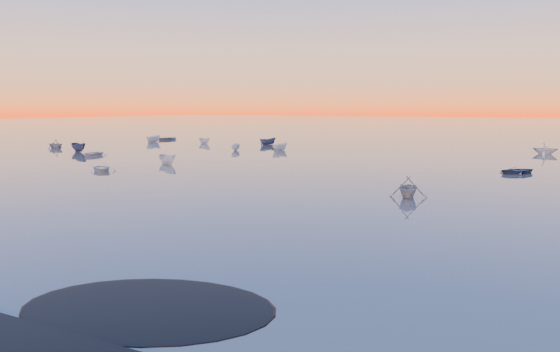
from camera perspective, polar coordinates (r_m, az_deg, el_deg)
The scene contains 5 objects.
ground at distance 116.74m, azimuth 18.18°, elevation 3.26°, with size 600.00×600.00×0.00m, color #695F57.
mud_lobes at distance 25.61m, azimuth -26.99°, elevation -10.20°, with size 140.00×6.00×0.07m, color black, non-canonical shape.
moored_fleet at distance 71.08m, azimuth 11.46°, elevation 1.16°, with size 124.00×58.00×1.20m, color silver, non-canonical shape.
boat_near_left at distance 87.06m, azimuth -19.02°, elevation 2.00°, with size 4.31×1.80×1.08m, color silver.
boat_near_right at distance 45.72m, azimuth 13.24°, elevation -2.20°, with size 3.82×1.72×1.34m, color gray.
Camera 1 is at (20.35, -14.71, 7.33)m, focal length 35.00 mm.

